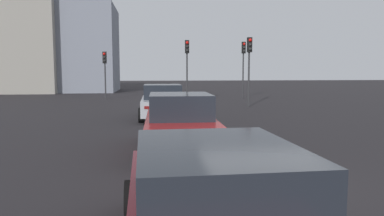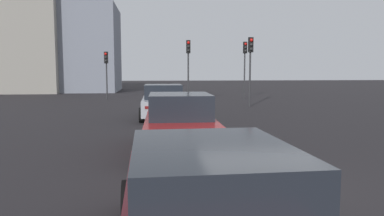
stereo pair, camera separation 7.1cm
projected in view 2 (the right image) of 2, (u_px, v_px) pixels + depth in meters
name	position (u px, v px, depth m)	size (l,w,h in m)	color
ground_plane	(270.00, 193.00, 6.71)	(160.00, 160.00, 0.20)	black
car_silver_right_lead	(163.00, 102.00, 16.55)	(4.36, 2.14, 1.58)	#A8AAB2
car_red_right_second	(180.00, 124.00, 9.70)	(4.40, 2.10, 1.58)	maroon
car_maroon_right_third	(208.00, 212.00, 3.71)	(4.53, 2.04, 1.46)	#510F16
traffic_light_near_left	(245.00, 58.00, 28.13)	(0.32, 0.29, 4.49)	#2D2D30
traffic_light_near_right	(188.00, 58.00, 24.90)	(0.32, 0.28, 4.33)	#2D2D30
traffic_light_far_left	(251.00, 57.00, 21.74)	(0.32, 0.29, 4.23)	#2D2D30
traffic_light_far_right	(106.00, 65.00, 27.66)	(0.32, 0.30, 3.69)	#2D2D30
building_facade_left	(81.00, 49.00, 39.13)	(8.30, 8.05, 9.18)	gray
building_facade_center	(20.00, 26.00, 37.60)	(8.96, 9.25, 13.97)	gray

